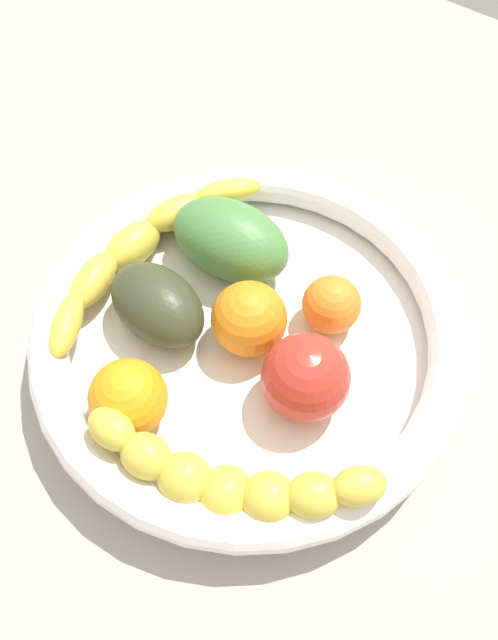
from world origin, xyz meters
The scene contains 10 objects.
kitchen_counter centered at (0.00, 0.00, 1.50)cm, with size 120.00×120.00×3.00cm, color #A29D94.
fruit_bowl centered at (0.00, 0.00, 5.89)cm, with size 36.79×36.79×5.60cm.
banana_draped_left centered at (11.78, 6.94, 8.43)cm, with size 11.26×20.87×5.81cm.
banana_draped_right centered at (-0.58, -12.76, 7.69)cm, with size 26.10×8.70×4.39cm.
orange_front centered at (-5.68, 4.50, 7.76)cm, with size 5.07×5.07×5.07cm, color orange.
orange_mid_left centered at (0.00, 0.02, 8.41)cm, with size 6.37×6.37×6.37cm, color orange.
orange_mid_right centered at (11.22, -3.15, 8.29)cm, with size 6.14×6.14×6.14cm, color orange.
mango_green centered at (-5.62, -6.28, 8.54)cm, with size 11.26×7.26×6.63cm, color #4D8742.
tomato_red centered at (1.84, 6.85, 8.74)cm, with size 7.03×7.03×7.03cm, color red.
avocado_dark centered at (3.36, -7.13, 8.12)cm, with size 9.42×6.32×5.78cm, color #373E27.
Camera 1 is at (22.22, 16.63, 52.19)cm, focal length 35.36 mm.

